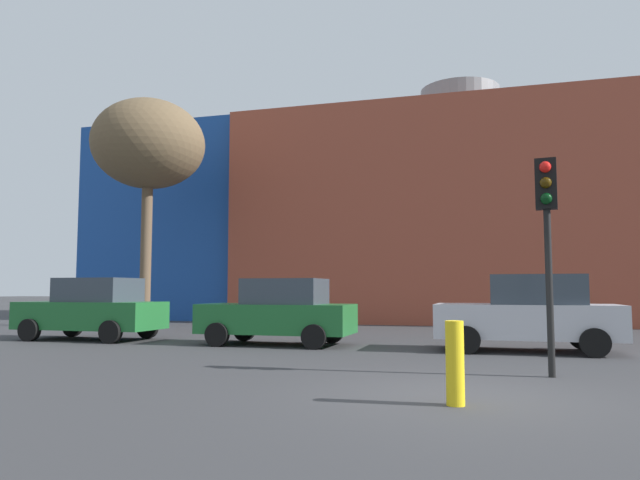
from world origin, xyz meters
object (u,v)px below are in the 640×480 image
bare_tree_0 (149,146)px  traffic_light_island (547,215)px  parked_car_2 (529,313)px  bollard_yellow_0 (455,363)px  parked_car_0 (93,309)px  parked_car_1 (279,312)px

bare_tree_0 → traffic_light_island: bearing=-34.8°
parked_car_2 → bollard_yellow_0: parked_car_2 is taller
parked_car_2 → bollard_yellow_0: 7.43m
parked_car_0 → bare_tree_0: size_ratio=0.46×
parked_car_0 → parked_car_1: parked_car_0 is taller
bollard_yellow_0 → bare_tree_0: bearing=134.8°
parked_car_1 → bare_tree_0: (-7.73, 5.60, 6.48)m
parked_car_1 → bare_tree_0: bare_tree_0 is taller
traffic_light_island → bollard_yellow_0: size_ratio=3.48×
parked_car_1 → bollard_yellow_0: 8.90m
parked_car_2 → traffic_light_island: bearing=91.2°
parked_car_1 → traffic_light_island: bearing=146.6°
parked_car_0 → parked_car_2: size_ratio=0.99×
parked_car_0 → bare_tree_0: bearing=-72.3°
parked_car_2 → bare_tree_0: (-14.18, 5.60, 6.45)m
parked_car_2 → parked_car_0: bearing=0.0°
parked_car_0 → traffic_light_island: 13.35m
traffic_light_island → bare_tree_0: (-14.27, 9.92, 4.57)m
bare_tree_0 → bollard_yellow_0: bearing=-45.2°
parked_car_0 → parked_car_1: (5.94, 0.00, -0.02)m
parked_car_0 → traffic_light_island: traffic_light_island is taller
bare_tree_0 → parked_car_1: bearing=-35.9°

